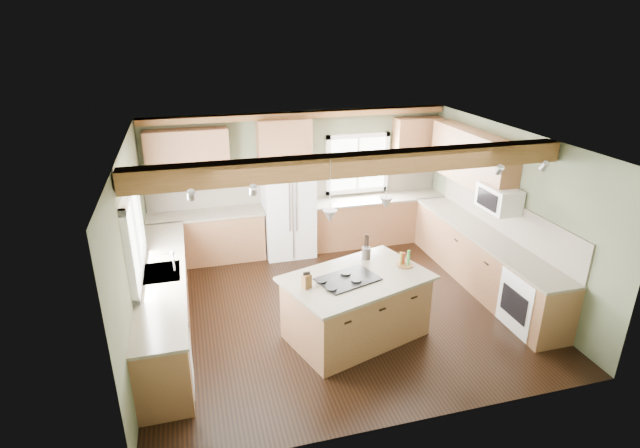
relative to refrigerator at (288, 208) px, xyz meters
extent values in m
plane|color=black|center=(0.30, -2.12, -0.90)|extent=(5.60, 5.60, 0.00)
plane|color=silver|center=(0.30, -2.12, 1.70)|extent=(5.60, 5.60, 0.00)
plane|color=#475039|center=(0.30, 0.38, 0.40)|extent=(5.60, 0.00, 5.60)
plane|color=#475039|center=(-2.50, -2.12, 0.40)|extent=(0.00, 5.00, 5.00)
plane|color=#475039|center=(3.10, -2.12, 0.40)|extent=(0.00, 5.00, 5.00)
cube|color=#573619|center=(0.30, -2.90, 1.57)|extent=(5.55, 0.26, 0.26)
cube|color=#573619|center=(0.30, 0.28, 1.64)|extent=(5.55, 0.20, 0.10)
cube|color=brown|center=(0.30, 0.36, 0.31)|extent=(5.58, 0.03, 0.58)
cube|color=brown|center=(3.08, -2.07, 0.31)|extent=(0.03, 3.70, 0.58)
cube|color=brown|center=(-1.49, 0.08, -0.46)|extent=(2.02, 0.60, 0.88)
cube|color=brown|center=(-1.49, 0.08, 0.00)|extent=(2.06, 0.64, 0.04)
cube|color=brown|center=(1.79, 0.08, -0.46)|extent=(2.62, 0.60, 0.88)
cube|color=brown|center=(1.79, 0.08, 0.00)|extent=(2.66, 0.64, 0.04)
cube|color=brown|center=(-2.20, -2.07, -0.46)|extent=(0.60, 3.70, 0.88)
cube|color=brown|center=(-2.20, -2.07, 0.00)|extent=(0.64, 3.74, 0.04)
cube|color=brown|center=(2.80, -2.07, -0.46)|extent=(0.60, 3.70, 0.88)
cube|color=brown|center=(2.80, -2.07, 0.00)|extent=(0.64, 3.74, 0.04)
cube|color=brown|center=(-1.69, 0.21, 1.05)|extent=(1.40, 0.35, 0.90)
cube|color=brown|center=(0.00, 0.21, 1.25)|extent=(0.96, 0.35, 0.70)
cube|color=brown|center=(2.92, -1.22, 1.05)|extent=(0.35, 2.20, 0.90)
cube|color=brown|center=(2.60, 0.21, 1.05)|extent=(0.90, 0.35, 0.90)
cube|color=white|center=(-2.48, -2.07, 0.65)|extent=(0.04, 1.60, 1.05)
cube|color=white|center=(1.45, 0.36, 0.65)|extent=(1.10, 0.04, 1.00)
cube|color=#262628|center=(-2.20, -2.07, 0.01)|extent=(0.50, 0.65, 0.03)
cylinder|color=#B2B2B7|center=(-2.02, -2.07, 0.15)|extent=(0.02, 0.02, 0.28)
cube|color=white|center=(-2.19, -3.37, -0.47)|extent=(0.60, 0.60, 0.84)
cube|color=white|center=(2.79, -3.37, -0.47)|extent=(0.60, 0.72, 0.84)
cube|color=white|center=(2.88, -2.17, 0.65)|extent=(0.40, 0.70, 0.38)
cone|color=#B2B2B7|center=(-0.10, -3.03, 0.98)|extent=(0.18, 0.18, 0.16)
cone|color=#B2B2B7|center=(0.75, -2.76, 0.98)|extent=(0.18, 0.18, 0.16)
cube|color=silver|center=(0.00, 0.00, 0.00)|extent=(0.90, 0.74, 1.80)
cube|color=brown|center=(0.33, -2.90, -0.46)|extent=(2.02, 1.57, 0.88)
cube|color=brown|center=(0.33, -2.90, 0.00)|extent=(2.17, 1.72, 0.04)
cube|color=black|center=(0.19, -2.94, 0.03)|extent=(0.89, 0.72, 0.02)
cube|color=brown|center=(-0.39, -3.01, 0.11)|extent=(0.14, 0.12, 0.18)
cylinder|color=#464038|center=(0.64, -2.41, 0.10)|extent=(0.13, 0.13, 0.17)
camera|label=1|loc=(-1.70, -8.46, 3.17)|focal=28.00mm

